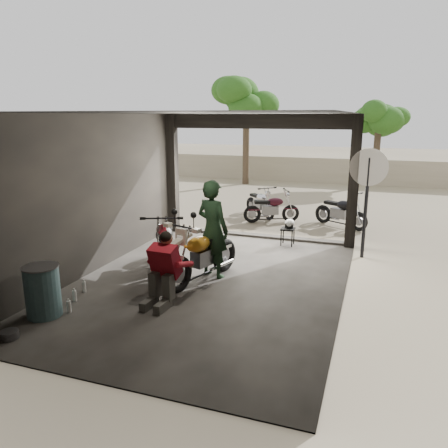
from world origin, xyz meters
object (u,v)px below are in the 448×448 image
Objects in this scene: mechanic at (161,272)px; left_bike at (165,241)px; outside_bike_a at (260,201)px; helmet at (290,223)px; outside_bike_c at (341,209)px; oil_drum at (43,292)px; outside_bike_b at (272,206)px; stool at (288,231)px; sign_post at (367,185)px; main_bike at (203,251)px; rider at (213,229)px.

left_bike is at bearing 118.06° from mechanic.
outside_bike_a is 5.86× the size of helmet.
oil_drum is at bearing -177.12° from outside_bike_c.
outside_bike_b reaches higher than helmet.
oil_drum is (-1.59, -1.01, -0.19)m from mechanic.
left_bike is 4.95m from outside_bike_b.
oil_drum is at bearing 140.20° from outside_bike_b.
oil_drum is (-3.99, -7.61, -0.10)m from outside_bike_c.
left_bike is 5.54m from outside_bike_a.
sign_post is (1.80, -0.35, 1.30)m from stool.
outside_bike_b is 2.43m from helmet.
oil_drum is at bearing -129.21° from left_bike.
helmet is (1.12, 2.98, -0.06)m from main_bike.
stool is (2.08, 2.55, -0.25)m from left_bike.
rider is 7.79× the size of helmet.
sign_post reaches higher than main_bike.
stool is (0.94, -2.26, -0.12)m from outside_bike_b.
outside_bike_a is 7.17m from mechanic.
oil_drum is (-0.83, -2.67, -0.21)m from left_bike.
outside_bike_a is at bearing 94.62° from mechanic.
sign_post is (2.79, 2.28, 0.69)m from rider.
outside_bike_b is 2.02m from outside_bike_c.
sign_post reaches higher than oil_drum.
mechanic reaches higher than outside_bike_b.
outside_bike_b is at bearing 89.95° from mechanic.
main_bike is at bearing -130.69° from outside_bike_a.
main_bike is 2.21× the size of oil_drum.
main_bike is 1.26× the size of outside_bike_b.
mechanic is at bearing -87.21° from left_bike.
main_bike is 5.91m from outside_bike_a.
rider is at bearing 90.05° from main_bike.
rider reaches higher than left_bike.
stool is at bearing -107.88° from outside_bike_a.
outside_bike_b is at bearing 105.83° from main_bike.
left_bike is 1.52× the size of mechanic.
oil_drum is at bearing -111.20° from main_bike.
outside_bike_a is 0.99× the size of outside_bike_b.
mechanic is 2.70× the size of stool.
outside_bike_a is 4.81m from sign_post.
helmet reaches higher than stool.
sign_post is (3.12, 3.86, 1.07)m from mechanic.
sign_post reaches higher than left_bike.
helmet is 0.10× the size of sign_post.
main_bike is at bearing 91.52° from rider.
oil_drum is at bearing 72.33° from rider.
rider is at bearing -110.67° from stool.
rider reaches higher than outside_bike_c.
outside_bike_a is 3.27× the size of stool.
sign_post is at bearing 45.98° from oil_drum.
mechanic is at bearing -133.25° from outside_bike_a.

